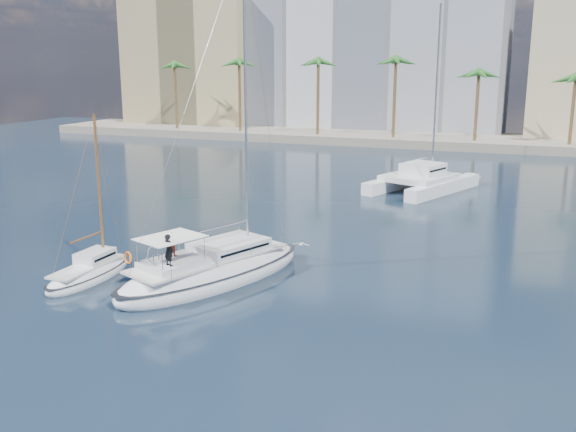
% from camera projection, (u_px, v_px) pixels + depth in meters
% --- Properties ---
extents(ground, '(160.00, 160.00, 0.00)m').
position_uv_depth(ground, '(268.00, 270.00, 36.19)').
color(ground, black).
rests_on(ground, ground).
extents(quay, '(120.00, 14.00, 1.20)m').
position_uv_depth(quay, '(433.00, 140.00, 91.43)').
color(quay, gray).
rests_on(quay, ground).
extents(building_modern, '(42.00, 16.00, 28.00)m').
position_uv_depth(building_modern, '(373.00, 45.00, 103.36)').
color(building_modern, silver).
rests_on(building_modern, ground).
extents(building_tan_left, '(22.00, 14.00, 22.00)m').
position_uv_depth(building_tan_left, '(197.00, 64.00, 110.86)').
color(building_tan_left, tan).
rests_on(building_tan_left, ground).
extents(palm_left, '(3.60, 3.60, 12.30)m').
position_uv_depth(palm_left, '(206.00, 70.00, 97.35)').
color(palm_left, brown).
rests_on(palm_left, ground).
extents(palm_centre, '(3.60, 3.60, 12.30)m').
position_uv_depth(palm_centre, '(432.00, 71.00, 85.53)').
color(palm_centre, brown).
rests_on(palm_centre, ground).
extents(main_sloop, '(8.24, 12.91, 18.31)m').
position_uv_depth(main_sloop, '(213.00, 271.00, 34.26)').
color(main_sloop, white).
rests_on(main_sloop, ground).
extents(small_sloop, '(2.11, 6.47, 9.27)m').
position_uv_depth(small_sloop, '(89.00, 273.00, 34.54)').
color(small_sloop, white).
rests_on(small_sloop, ground).
extents(catamaran, '(9.29, 12.47, 16.44)m').
position_uv_depth(catamaran, '(422.00, 178.00, 58.27)').
color(catamaran, white).
rests_on(catamaran, ground).
extents(seagull, '(1.04, 0.45, 0.19)m').
position_uv_depth(seagull, '(301.00, 244.00, 37.58)').
color(seagull, silver).
rests_on(seagull, ground).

